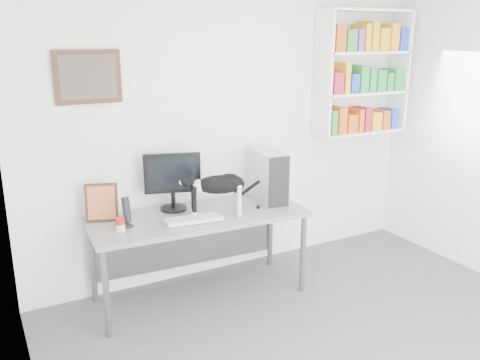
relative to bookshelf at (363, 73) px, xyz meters
The scene contains 11 objects.
room 2.37m from the bookshelf, 127.12° to the right, with size 4.01×4.01×2.70m.
bookshelf is the anchor object (origin of this frame).
wall_art 2.70m from the bookshelf, behind, with size 0.52×0.04×0.42m, color #4A2417.
desk 2.47m from the bookshelf, behind, with size 1.82×0.71×0.76m, color slate.
monitor 2.26m from the bookshelf, behind, with size 0.48×0.23×0.51m, color black.
keyboard 2.36m from the bookshelf, 168.68° to the right, with size 0.46×0.18×0.04m, color silver.
pc_tower 1.53m from the bookshelf, 169.81° to the right, with size 0.21×0.47×0.47m, color #B4B5B9.
speaker 2.76m from the bookshelf, behind, with size 0.11×0.11×0.25m, color black.
leaning_print 2.86m from the bookshelf, behind, with size 0.26×0.10×0.32m, color #4A2417.
soup_can 2.86m from the bookshelf, behind, with size 0.07×0.07×0.10m, color #AD1D0E.
cat 2.08m from the bookshelf, 167.77° to the right, with size 0.60×0.16×0.37m, color black, non-canonical shape.
Camera 1 is at (-2.17, -2.15, 2.21)m, focal length 38.00 mm.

